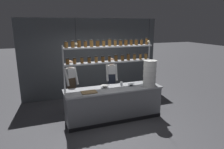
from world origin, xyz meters
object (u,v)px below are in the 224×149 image
cutting_board (89,92)px  prep_bowl_center_front (131,85)px  prep_bowl_near_left (105,87)px  spice_shelf_unit (109,55)px  chef_center (111,79)px  serving_cup_front (121,84)px  chef_left (71,84)px  container_stack (150,74)px

cutting_board → prep_bowl_center_front: size_ratio=1.95×
cutting_board → prep_bowl_near_left: prep_bowl_near_left is taller
spice_shelf_unit → chef_center: size_ratio=1.62×
cutting_board → serving_cup_front: size_ratio=3.86×
cutting_board → prep_bowl_near_left: 0.57m
chef_center → prep_bowl_near_left: (-0.47, -0.72, 0.02)m
spice_shelf_unit → serving_cup_front: size_ratio=25.39×
prep_bowl_center_front → chef_left: bearing=155.9°
chef_center → prep_bowl_near_left: bearing=-111.8°
chef_center → container_stack: 1.34m
spice_shelf_unit → serving_cup_front: bearing=-28.5°
chef_left → container_stack: (2.08, -0.95, 0.35)m
cutting_board → prep_bowl_center_front: 1.30m
spice_shelf_unit → chef_left: size_ratio=1.60×
container_stack → serving_cup_front: container_stack is taller
container_stack → prep_bowl_near_left: bearing=166.0°
cutting_board → prep_bowl_near_left: bearing=25.0°
prep_bowl_center_front → serving_cup_front: 0.28m
chef_center → cutting_board: size_ratio=4.06×
prep_bowl_center_front → serving_cup_front: bearing=153.5°
serving_cup_front → prep_bowl_center_front: bearing=-26.5°
chef_left → chef_center: chef_left is taller
chef_center → container_stack: (0.77, -1.03, 0.37)m
cutting_board → serving_cup_front: 1.08m
prep_bowl_near_left → prep_bowl_center_front: prep_bowl_near_left is taller
chef_center → serving_cup_front: chef_center is taller
prep_bowl_near_left → serving_cup_front: bearing=4.9°
serving_cup_front → container_stack: bearing=-26.4°
prep_bowl_near_left → prep_bowl_center_front: size_ratio=1.16×
prep_bowl_near_left → serving_cup_front: (0.53, 0.05, 0.02)m
chef_center → prep_bowl_near_left: 0.86m
spice_shelf_unit → chef_center: bearing=62.6°
container_stack → serving_cup_front: 0.86m
chef_left → prep_bowl_center_front: chef_left is taller
serving_cup_front → spice_shelf_unit: bearing=151.5°
spice_shelf_unit → cutting_board: (-0.72, -0.46, -0.88)m
container_stack → chef_center: bearing=126.9°
cutting_board → prep_bowl_center_front: (1.29, 0.16, 0.02)m
chef_left → cutting_board: bearing=-84.4°
prep_bowl_near_left → serving_cup_front: size_ratio=2.30×
prep_bowl_center_front → serving_cup_front: serving_cup_front is taller
chef_left → prep_bowl_near_left: size_ratio=6.90×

